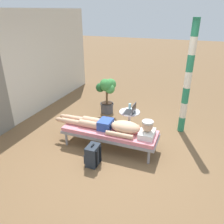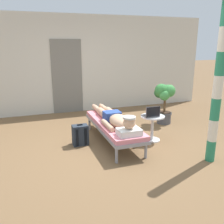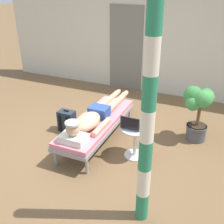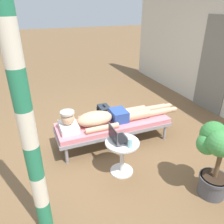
{
  "view_description": "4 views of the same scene",
  "coord_description": "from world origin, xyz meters",
  "px_view_note": "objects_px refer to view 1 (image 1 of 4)",
  "views": [
    {
      "loc": [
        -3.53,
        -1.3,
        2.66
      ],
      "look_at": [
        0.45,
        0.24,
        0.7
      ],
      "focal_mm": 35.83,
      "sensor_mm": 36.0,
      "label": 1
    },
    {
      "loc": [
        -1.39,
        -4.25,
        1.94
      ],
      "look_at": [
        0.14,
        0.1,
        0.66
      ],
      "focal_mm": 40.0,
      "sensor_mm": 36.0,
      "label": 2
    },
    {
      "loc": [
        2.12,
        -3.51,
        2.64
      ],
      "look_at": [
        0.42,
        0.37,
        0.52
      ],
      "focal_mm": 43.99,
      "sensor_mm": 36.0,
      "label": 3
    },
    {
      "loc": [
        3.29,
        -1.08,
        2.26
      ],
      "look_at": [
        0.22,
        0.17,
        0.61
      ],
      "focal_mm": 35.38,
      "sensor_mm": 36.0,
      "label": 4
    }
  ],
  "objects_px": {
    "drink_glass": "(130,106)",
    "porch_post": "(188,80)",
    "person_reclining": "(115,126)",
    "potted_plant": "(107,91)",
    "backpack": "(93,155)",
    "lounge_chair": "(110,132)",
    "side_table": "(129,118)",
    "laptop": "(131,111)"
  },
  "relations": [
    {
      "from": "drink_glass",
      "to": "potted_plant",
      "type": "distance_m",
      "value": 1.07
    },
    {
      "from": "porch_post",
      "to": "side_table",
      "type": "bearing_deg",
      "value": 113.17
    },
    {
      "from": "drink_glass",
      "to": "porch_post",
      "type": "xyz_separation_m",
      "value": [
        0.34,
        -1.2,
        0.68
      ]
    },
    {
      "from": "drink_glass",
      "to": "backpack",
      "type": "height_order",
      "value": "drink_glass"
    },
    {
      "from": "side_table",
      "to": "porch_post",
      "type": "xyz_separation_m",
      "value": [
        0.49,
        -1.15,
        0.91
      ]
    },
    {
      "from": "lounge_chair",
      "to": "person_reclining",
      "type": "distance_m",
      "value": 0.2
    },
    {
      "from": "person_reclining",
      "to": "drink_glass",
      "type": "distance_m",
      "value": 0.92
    },
    {
      "from": "person_reclining",
      "to": "porch_post",
      "type": "distance_m",
      "value": 1.92
    },
    {
      "from": "backpack",
      "to": "porch_post",
      "type": "height_order",
      "value": "porch_post"
    },
    {
      "from": "person_reclining",
      "to": "laptop",
      "type": "height_order",
      "value": "laptop"
    },
    {
      "from": "drink_glass",
      "to": "potted_plant",
      "type": "xyz_separation_m",
      "value": [
        0.65,
        0.85,
        0.07
      ]
    },
    {
      "from": "lounge_chair",
      "to": "backpack",
      "type": "height_order",
      "value": "backpack"
    },
    {
      "from": "side_table",
      "to": "laptop",
      "type": "height_order",
      "value": "laptop"
    },
    {
      "from": "laptop",
      "to": "drink_glass",
      "type": "distance_m",
      "value": 0.23
    },
    {
      "from": "person_reclining",
      "to": "drink_glass",
      "type": "bearing_deg",
      "value": -2.4
    },
    {
      "from": "lounge_chair",
      "to": "person_reclining",
      "type": "height_order",
      "value": "person_reclining"
    },
    {
      "from": "lounge_chair",
      "to": "side_table",
      "type": "bearing_deg",
      "value": -13.65
    },
    {
      "from": "drink_glass",
      "to": "potted_plant",
      "type": "bearing_deg",
      "value": 52.56
    },
    {
      "from": "person_reclining",
      "to": "side_table",
      "type": "bearing_deg",
      "value": -6.08
    },
    {
      "from": "person_reclining",
      "to": "potted_plant",
      "type": "xyz_separation_m",
      "value": [
        1.57,
        0.81,
        0.14
      ]
    },
    {
      "from": "backpack",
      "to": "porch_post",
      "type": "bearing_deg",
      "value": -36.24
    },
    {
      "from": "side_table",
      "to": "potted_plant",
      "type": "xyz_separation_m",
      "value": [
        0.8,
        0.89,
        0.3
      ]
    },
    {
      "from": "drink_glass",
      "to": "backpack",
      "type": "relative_size",
      "value": 0.31
    },
    {
      "from": "laptop",
      "to": "backpack",
      "type": "bearing_deg",
      "value": 167.16
    },
    {
      "from": "side_table",
      "to": "backpack",
      "type": "relative_size",
      "value": 1.23
    },
    {
      "from": "lounge_chair",
      "to": "drink_glass",
      "type": "distance_m",
      "value": 0.96
    },
    {
      "from": "backpack",
      "to": "drink_glass",
      "type": "bearing_deg",
      "value": -7.86
    },
    {
      "from": "laptop",
      "to": "drink_glass",
      "type": "xyz_separation_m",
      "value": [
        0.21,
        0.09,
        0.01
      ]
    },
    {
      "from": "lounge_chair",
      "to": "backpack",
      "type": "relative_size",
      "value": 4.69
    },
    {
      "from": "person_reclining",
      "to": "porch_post",
      "type": "height_order",
      "value": "porch_post"
    },
    {
      "from": "side_table",
      "to": "laptop",
      "type": "distance_m",
      "value": 0.24
    },
    {
      "from": "side_table",
      "to": "potted_plant",
      "type": "bearing_deg",
      "value": 48.13
    },
    {
      "from": "side_table",
      "to": "porch_post",
      "type": "height_order",
      "value": "porch_post"
    },
    {
      "from": "potted_plant",
      "to": "lounge_chair",
      "type": "bearing_deg",
      "value": -155.75
    },
    {
      "from": "laptop",
      "to": "drink_glass",
      "type": "relative_size",
      "value": 2.39
    },
    {
      "from": "person_reclining",
      "to": "side_table",
      "type": "relative_size",
      "value": 4.15
    },
    {
      "from": "lounge_chair",
      "to": "potted_plant",
      "type": "bearing_deg",
      "value": 24.25
    },
    {
      "from": "lounge_chair",
      "to": "person_reclining",
      "type": "xyz_separation_m",
      "value": [
        -0.0,
        -0.11,
        0.17
      ]
    },
    {
      "from": "laptop",
      "to": "drink_glass",
      "type": "height_order",
      "value": "laptop"
    },
    {
      "from": "backpack",
      "to": "potted_plant",
      "type": "distance_m",
      "value": 2.37
    },
    {
      "from": "backpack",
      "to": "porch_post",
      "type": "xyz_separation_m",
      "value": [
        1.93,
        -1.41,
        1.07
      ]
    },
    {
      "from": "drink_glass",
      "to": "porch_post",
      "type": "relative_size",
      "value": 0.05
    }
  ]
}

